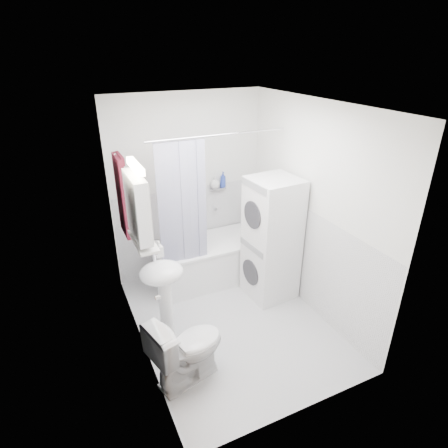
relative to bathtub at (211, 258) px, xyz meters
name	(u,v)px	position (x,y,z in m)	size (l,w,h in m)	color
floor	(231,321)	(-0.14, -0.92, -0.31)	(2.60, 2.60, 0.00)	#B4B4B8
room_walls	(233,201)	(-0.14, -0.92, 1.18)	(2.60, 2.60, 2.60)	white
wainscot	(221,264)	(-0.14, -0.63, 0.29)	(1.98, 2.58, 2.58)	white
door	(158,298)	(-1.09, -1.47, 0.69)	(0.05, 2.00, 2.00)	brown
bathtub	(211,258)	(0.00, 0.00, 0.00)	(1.46, 0.69, 0.56)	white
tub_spout	(214,208)	(0.20, 0.33, 0.57)	(0.04, 0.04, 0.12)	silver
curtain_rod	(219,135)	(0.00, -0.29, 1.69)	(0.02, 0.02, 1.64)	silver
shower_curtain	(183,206)	(-0.44, -0.29, 0.94)	(0.55, 0.02, 1.45)	#15174C
sink	(163,285)	(-0.90, -0.89, 0.40)	(0.44, 0.37, 1.04)	white
medicine_cabinet	(138,205)	(-1.05, -0.82, 1.26)	(0.13, 0.50, 0.71)	white
shelf	(143,241)	(-1.03, -0.82, 0.89)	(0.18, 0.54, 0.03)	silver
shower_caddy	(218,188)	(0.25, 0.32, 0.84)	(0.22, 0.06, 0.02)	silver
towel	(122,195)	(-1.08, -0.20, 1.15)	(0.07, 0.37, 0.89)	#58121D
washer_dryer	(271,240)	(0.53, -0.62, 0.46)	(0.59, 0.58, 1.53)	white
toilet	(187,348)	(-0.86, -1.46, 0.05)	(0.40, 0.72, 0.71)	white
soap_pump	(159,253)	(-0.85, -0.67, 0.64)	(0.08, 0.17, 0.08)	gray
shelf_bottle	(147,243)	(-1.03, -0.97, 0.94)	(0.07, 0.18, 0.07)	gray
shelf_cup	(140,230)	(-1.03, -0.70, 0.96)	(0.10, 0.09, 0.10)	gray
shampoo_a	(215,184)	(0.21, 0.32, 0.92)	(0.13, 0.17, 0.13)	gray
shampoo_b	(223,184)	(0.33, 0.32, 0.89)	(0.08, 0.21, 0.08)	#283EA2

